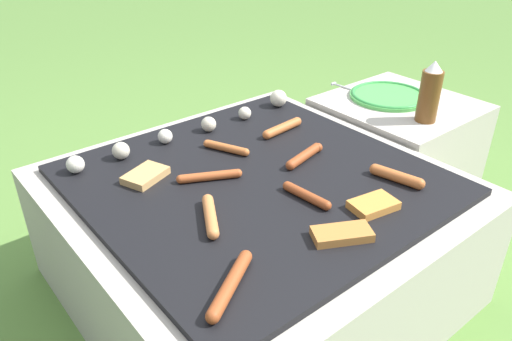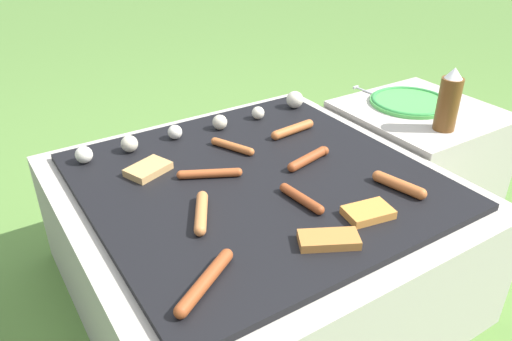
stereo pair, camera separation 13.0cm
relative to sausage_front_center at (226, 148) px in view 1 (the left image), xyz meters
name	(u,v)px [view 1 (the left image)]	position (x,y,z in m)	size (l,w,h in m)	color
ground_plane	(256,285)	(-0.03, -0.17, -0.39)	(14.00, 14.00, 0.00)	#567F38
grill	(256,235)	(-0.03, -0.17, -0.20)	(0.97, 0.97, 0.38)	#B2AA9E
side_ledge	(394,150)	(0.70, -0.09, -0.20)	(0.47, 0.48, 0.38)	#B2AA9E
sausage_mid_right	(210,216)	(-0.23, -0.25, 0.00)	(0.09, 0.15, 0.03)	#C6753D
sausage_front_right	(304,156)	(0.14, -0.18, 0.00)	(0.16, 0.06, 0.03)	#93421E
sausage_mid_left	(397,176)	(0.24, -0.41, 0.00)	(0.06, 0.15, 0.03)	#B7602D
sausage_back_left	(306,195)	(0.00, -0.33, 0.00)	(0.04, 0.15, 0.02)	#93421E
sausage_front_left	(282,128)	(0.21, -0.01, 0.00)	(0.17, 0.04, 0.03)	#B7602D
sausage_back_right	(230,284)	(-0.33, -0.46, 0.00)	(0.17, 0.12, 0.03)	#93421E
sausage_back_center	(210,176)	(-0.13, -0.10, 0.00)	(0.16, 0.09, 0.02)	#A34C23
sausage_front_center	(226,148)	(0.00, 0.00, 0.00)	(0.07, 0.14, 0.02)	#B7602D
bread_slice_left	(373,205)	(0.10, -0.46, 0.00)	(0.12, 0.09, 0.02)	#D18438
bread_slice_center	(145,175)	(-0.26, 0.01, 0.00)	(0.13, 0.11, 0.02)	tan
bread_slice_right	(342,234)	(-0.05, -0.49, 0.00)	(0.14, 0.11, 0.02)	#B27033
mushroom_row	(198,126)	(0.01, 0.15, 0.01)	(0.78, 0.07, 0.06)	silver
plate_colorful	(389,95)	(0.70, -0.03, 0.00)	(0.28, 0.28, 0.02)	#4CB24C
condiment_bottle	(430,93)	(0.63, -0.23, 0.08)	(0.07, 0.07, 0.20)	brown
fork_utensil	(353,90)	(0.66, 0.09, -0.01)	(0.03, 0.22, 0.01)	silver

